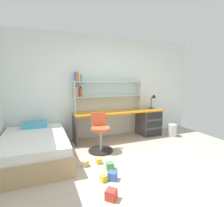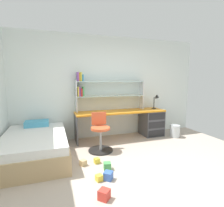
# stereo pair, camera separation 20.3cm
# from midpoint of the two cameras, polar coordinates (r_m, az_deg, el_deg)

# --- Properties ---
(ground_plane) EXTENTS (5.47, 5.55, 0.02)m
(ground_plane) POSITION_cam_midpoint_polar(r_m,az_deg,el_deg) (2.97, 9.56, -23.08)
(ground_plane) COLOR #B2A393
(room_shell) EXTENTS (5.47, 5.55, 2.62)m
(room_shell) POSITION_cam_midpoint_polar(r_m,az_deg,el_deg) (3.33, -18.07, 3.93)
(room_shell) COLOR silver
(room_shell) RESTS_ON ground_plane
(desk) EXTENTS (2.33, 0.57, 0.72)m
(desk) POSITION_cam_midpoint_polar(r_m,az_deg,el_deg) (4.89, 7.91, -5.39)
(desk) COLOR orange
(desk) RESTS_ON ground_plane
(bookshelf_hutch) EXTENTS (1.80, 0.22, 0.97)m
(bookshelf_hutch) POSITION_cam_midpoint_polar(r_m,az_deg,el_deg) (4.50, -5.01, 4.60)
(bookshelf_hutch) COLOR silver
(bookshelf_hutch) RESTS_ON desk
(desk_lamp) EXTENTS (0.20, 0.17, 0.38)m
(desk_lamp) POSITION_cam_midpoint_polar(r_m,az_deg,el_deg) (5.02, 12.18, 1.32)
(desk_lamp) COLOR black
(desk_lamp) RESTS_ON desk
(swivel_chair) EXTENTS (0.52, 0.52, 0.81)m
(swivel_chair) POSITION_cam_midpoint_polar(r_m,az_deg,el_deg) (3.83, -5.32, -10.38)
(swivel_chair) COLOR black
(swivel_chair) RESTS_ON ground_plane
(bed_platform) EXTENTS (1.19, 1.81, 0.60)m
(bed_platform) POSITION_cam_midpoint_polar(r_m,az_deg,el_deg) (3.76, -25.10, -12.76)
(bed_platform) COLOR tan
(bed_platform) RESTS_ON ground_plane
(waste_bin) EXTENTS (0.25, 0.25, 0.32)m
(waste_bin) POSITION_cam_midpoint_polar(r_m,az_deg,el_deg) (5.07, 17.58, -8.16)
(waste_bin) COLOR silver
(waste_bin) RESTS_ON ground_plane
(toy_block_red_0) EXTENTS (0.18, 0.18, 0.13)m
(toy_block_red_0) POSITION_cam_midpoint_polar(r_m,az_deg,el_deg) (2.51, -2.87, -27.26)
(toy_block_red_0) COLOR red
(toy_block_red_0) RESTS_ON ground_plane
(toy_block_natural_1) EXTENTS (0.13, 0.13, 0.10)m
(toy_block_natural_1) POSITION_cam_midpoint_polar(r_m,az_deg,el_deg) (3.32, -10.46, -18.44)
(toy_block_natural_1) COLOR tan
(toy_block_natural_1) RESTS_ON ground_plane
(toy_block_blue_2) EXTENTS (0.17, 0.17, 0.12)m
(toy_block_blue_2) POSITION_cam_midpoint_polar(r_m,az_deg,el_deg) (2.89, -2.03, -22.24)
(toy_block_blue_2) COLOR #3860B7
(toy_block_blue_2) RESTS_ON ground_plane
(toy_block_yellow_3) EXTENTS (0.11, 0.11, 0.09)m
(toy_block_yellow_3) POSITION_cam_midpoint_polar(r_m,az_deg,el_deg) (3.38, -6.12, -17.93)
(toy_block_yellow_3) COLOR gold
(toy_block_yellow_3) RESTS_ON ground_plane
(toy_block_green_4) EXTENTS (0.14, 0.14, 0.12)m
(toy_block_green_4) POSITION_cam_midpoint_polar(r_m,az_deg,el_deg) (3.17, -2.59, -19.48)
(toy_block_green_4) COLOR #479E51
(toy_block_green_4) RESTS_ON ground_plane
(toy_block_yellow_5) EXTENTS (0.11, 0.11, 0.09)m
(toy_block_yellow_5) POSITION_cam_midpoint_polar(r_m,az_deg,el_deg) (2.87, -4.95, -22.84)
(toy_block_yellow_5) COLOR gold
(toy_block_yellow_5) RESTS_ON ground_plane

